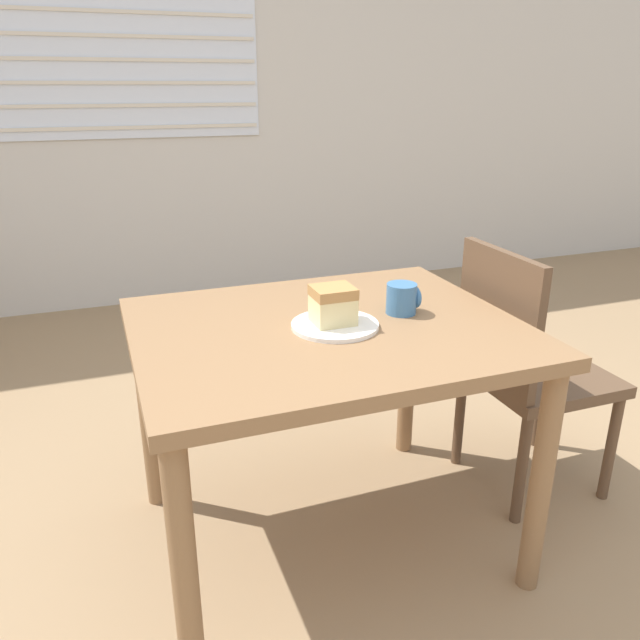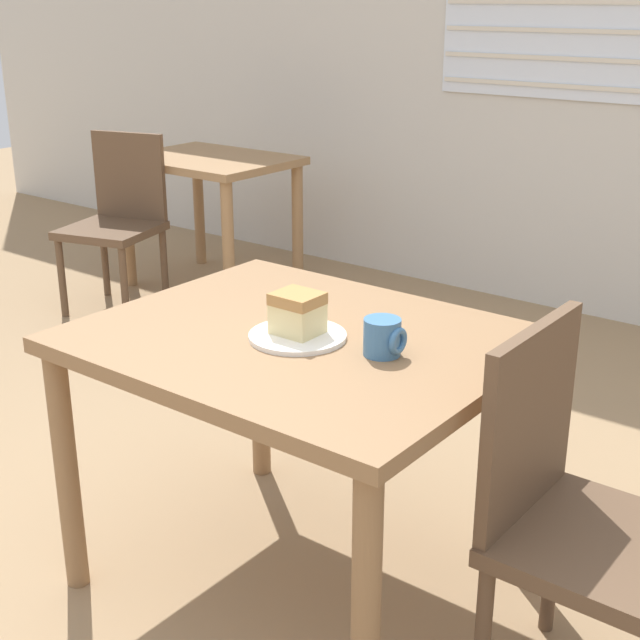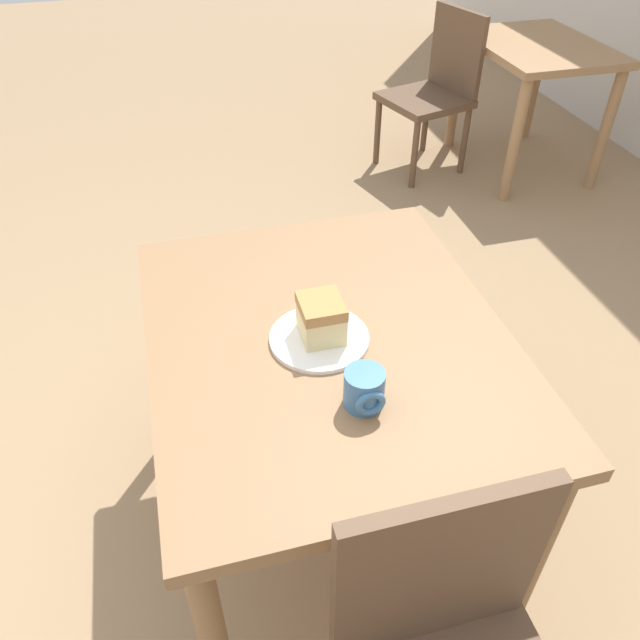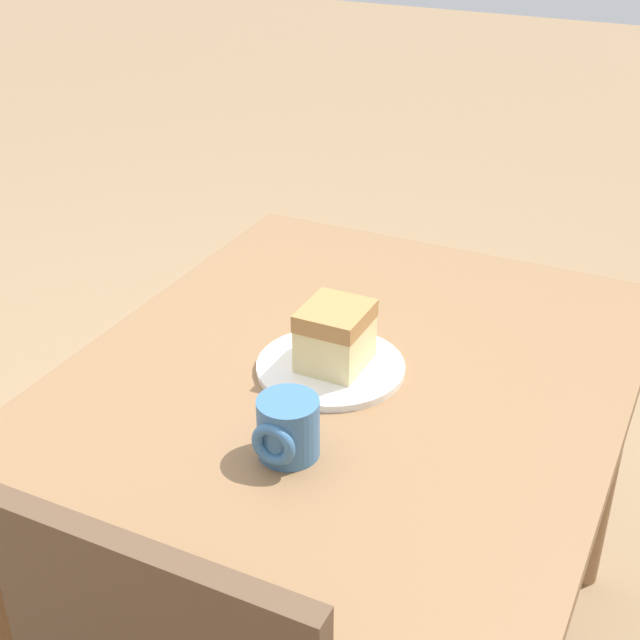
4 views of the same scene
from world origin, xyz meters
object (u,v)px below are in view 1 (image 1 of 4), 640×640
Objects in this scene: plate at (335,325)px; cake_slice at (333,305)px; dining_table_near at (326,357)px; chair_near_window at (524,364)px; coffee_mug at (403,298)px.

cake_slice reaches higher than plate.
dining_table_near is 9.48× the size of cake_slice.
chair_near_window is 3.62× the size of plate.
chair_near_window is 0.78m from cake_slice.
dining_table_near is 11.03× the size of coffee_mug.
coffee_mug reaches higher than plate.
chair_near_window reaches higher than dining_table_near.
plate is at bearing 95.57° from chair_near_window.
coffee_mug is at bearing 9.87° from plate.
chair_near_window is at bearing 3.41° from dining_table_near.
cake_slice is 1.16× the size of coffee_mug.
coffee_mug is (0.23, 0.03, -0.02)m from cake_slice.
chair_near_window is 0.76m from plate.
dining_table_near is 1.21× the size of chair_near_window.
plate is 0.06m from cake_slice.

